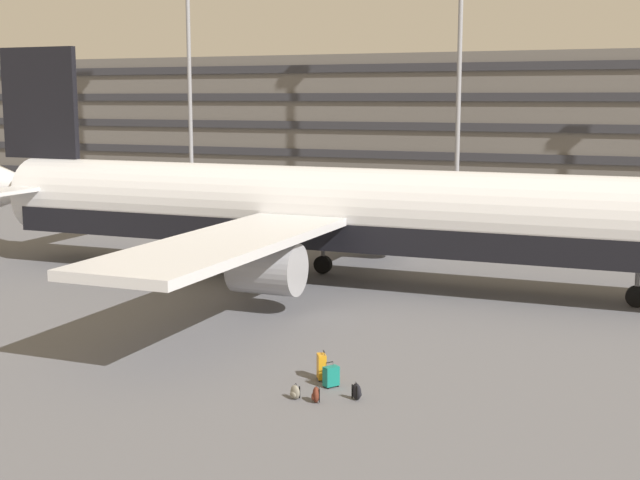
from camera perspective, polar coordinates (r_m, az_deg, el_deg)
name	(u,v)px	position (r m, az deg, el deg)	size (l,w,h in m)	color
ground_plane	(341,284)	(42.11, 1.37, -2.88)	(600.00, 600.00, 0.00)	#5B5B60
terminal_structure	(519,124)	(86.11, 12.74, 7.31)	(168.92, 20.19, 12.65)	#605B56
airliner	(330,213)	(42.27, 0.62, 1.78)	(42.33, 34.12, 11.48)	silver
light_mast_left	(188,27)	(78.86, -8.51, 13.48)	(1.80, 0.50, 26.19)	gray
light_mast_center_left	(461,15)	(69.74, 9.07, 14.18)	(1.80, 0.50, 26.53)	gray
suitcase_navy	(331,376)	(27.37, 0.72, -8.78)	(0.48, 0.54, 0.78)	#147266
suitcase_large	(322,366)	(28.01, 0.10, -8.16)	(0.45, 0.50, 0.93)	orange
backpack_teal	(295,392)	(26.37, -1.63, -9.81)	(0.41, 0.33, 0.48)	gray
backpack_silver	(316,395)	(26.09, -0.28, -9.97)	(0.35, 0.42, 0.53)	#592619
backpack_purple	(357,392)	(26.32, 2.39, -9.77)	(0.40, 0.33, 0.56)	black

